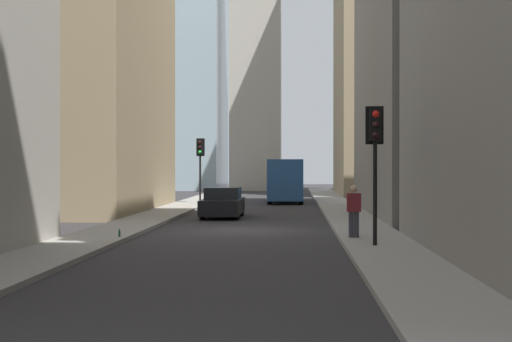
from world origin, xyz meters
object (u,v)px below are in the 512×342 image
at_px(traffic_light_foreground, 375,143).
at_px(discarded_bottle, 119,233).
at_px(sedan_black, 223,203).
at_px(pedestrian, 354,209).
at_px(delivery_truck, 286,181).
at_px(traffic_light_midblock, 200,155).

bearing_deg(traffic_light_foreground, discarded_bottle, 76.28).
distance_m(sedan_black, pedestrian, 11.45).
height_order(pedestrian, discarded_bottle, pedestrian).
bearing_deg(discarded_bottle, delivery_truck, -11.97).
xyz_separation_m(traffic_light_foreground, discarded_bottle, (1.93, 7.91, -2.83)).
height_order(sedan_black, traffic_light_foreground, traffic_light_foreground).
xyz_separation_m(traffic_light_midblock, discarded_bottle, (-20.52, -0.20, -2.83)).
distance_m(sedan_black, discarded_bottle, 10.68).
distance_m(delivery_truck, pedestrian, 23.66).
bearing_deg(discarded_bottle, traffic_light_midblock, 0.57).
relative_size(traffic_light_midblock, pedestrian, 2.40).
bearing_deg(delivery_truck, traffic_light_foreground, -173.66).
distance_m(delivery_truck, traffic_light_foreground, 25.94).
bearing_deg(traffic_light_foreground, delivery_truck, 6.34).
xyz_separation_m(sedan_black, traffic_light_foreground, (-12.36, -5.66, 2.41)).
xyz_separation_m(traffic_light_midblock, pedestrian, (-20.25, -7.70, -2.03)).
height_order(sedan_black, pedestrian, pedestrian).
distance_m(pedestrian, discarded_bottle, 7.54).
bearing_deg(discarded_bottle, pedestrian, -87.93).
relative_size(pedestrian, discarded_bottle, 6.16).
height_order(traffic_light_foreground, traffic_light_midblock, traffic_light_midblock).
bearing_deg(traffic_light_midblock, traffic_light_foreground, -160.14).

